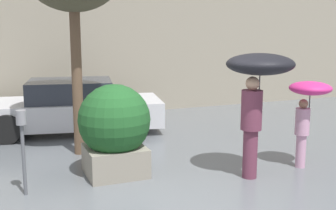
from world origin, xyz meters
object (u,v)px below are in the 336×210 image
at_px(planter_box, 115,128).
at_px(person_adult, 258,78).
at_px(parked_car_near, 71,108).
at_px(parking_meter, 22,134).
at_px(person_child, 308,101).

bearing_deg(planter_box, person_adult, -24.27).
distance_m(planter_box, parked_car_near, 3.22).
relative_size(planter_box, parking_meter, 1.20).
height_order(planter_box, parked_car_near, planter_box).
bearing_deg(parked_car_near, person_adult, -140.91).
relative_size(person_adult, parked_car_near, 0.45).
xyz_separation_m(person_adult, parked_car_near, (-2.20, 4.12, -1.01)).
distance_m(parked_car_near, parking_meter, 3.78).
xyz_separation_m(planter_box, parking_meter, (-1.40, -0.36, 0.11)).
relative_size(person_adult, person_child, 1.33).
distance_m(person_child, parking_meter, 4.50).
bearing_deg(planter_box, person_child, -15.23).
bearing_deg(parking_meter, person_child, -6.11).
xyz_separation_m(person_child, parked_car_near, (-3.24, 4.04, -0.59)).
distance_m(planter_box, person_child, 3.20).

